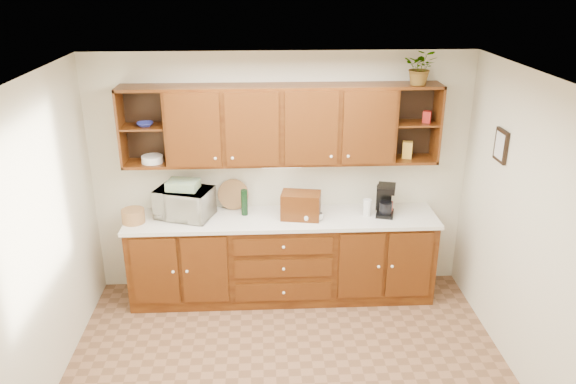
{
  "coord_description": "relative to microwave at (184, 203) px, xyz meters",
  "views": [
    {
      "loc": [
        -0.21,
        -3.89,
        3.35
      ],
      "look_at": [
        0.05,
        1.15,
        1.34
      ],
      "focal_mm": 35.0,
      "sensor_mm": 36.0,
      "label": 1
    }
  ],
  "objects": [
    {
      "name": "left_wall",
      "position": [
        -0.99,
        -1.5,
        0.21
      ],
      "size": [
        0.0,
        3.5,
        3.5
      ],
      "primitive_type": "plane",
      "rotation": [
        1.57,
        0.0,
        1.57
      ],
      "color": "beige",
      "rests_on": "floor"
    },
    {
      "name": "back_wall",
      "position": [
        1.01,
        0.25,
        0.21
      ],
      "size": [
        4.0,
        0.0,
        4.0
      ],
      "primitive_type": "plane",
      "rotation": [
        1.57,
        0.0,
        0.0
      ],
      "color": "beige",
      "rests_on": "floor"
    },
    {
      "name": "plate_stack",
      "position": [
        -0.3,
        0.07,
        0.46
      ],
      "size": [
        0.28,
        0.28,
        0.07
      ],
      "primitive_type": "cylinder",
      "rotation": [
        0.0,
        0.0,
        0.38
      ],
      "color": "white",
      "rests_on": "upper_cabinets"
    },
    {
      "name": "countertop",
      "position": [
        1.01,
        -0.06,
        -0.17
      ],
      "size": [
        3.24,
        0.64,
        0.04
      ],
      "primitive_type": "cube",
      "color": "white",
      "rests_on": "base_cabinets"
    },
    {
      "name": "canister_red",
      "position": [
        2.13,
        -0.01,
        -0.09
      ],
      "size": [
        0.15,
        0.15,
        0.13
      ],
      "primitive_type": "cylinder",
      "rotation": [
        0.0,
        0.0,
        0.42
      ],
      "color": "#A01C17",
      "rests_on": "countertop"
    },
    {
      "name": "mug_tree",
      "position": [
        1.31,
        -0.13,
        -0.11
      ],
      "size": [
        0.25,
        0.25,
        0.27
      ],
      "rotation": [
        0.0,
        0.0,
        -0.37
      ],
      "color": "black",
      "rests_on": "countertop"
    },
    {
      "name": "towel_stack",
      "position": [
        0.0,
        0.0,
        0.2
      ],
      "size": [
        0.35,
        0.28,
        0.09
      ],
      "primitive_type": "cube",
      "rotation": [
        0.0,
        0.0,
        -0.2
      ],
      "color": "#C2C75D",
      "rests_on": "microwave"
    },
    {
      "name": "bread_box",
      "position": [
        1.2,
        -0.09,
        -0.02
      ],
      "size": [
        0.43,
        0.31,
        0.28
      ],
      "primitive_type": "cube",
      "rotation": [
        0.0,
        0.0,
        -0.18
      ],
      "color": "black",
      "rests_on": "countertop"
    },
    {
      "name": "ceiling",
      "position": [
        1.01,
        -1.5,
        1.51
      ],
      "size": [
        4.0,
        4.0,
        0.0
      ],
      "primitive_type": "plane",
      "rotation": [
        3.14,
        0.0,
        0.0
      ],
      "color": "white",
      "rests_on": "back_wall"
    },
    {
      "name": "wine_bottle",
      "position": [
        0.62,
        0.02,
        -0.02
      ],
      "size": [
        0.08,
        0.08,
        0.28
      ],
      "primitive_type": "cylinder",
      "rotation": [
        0.0,
        0.0,
        -0.11
      ],
      "color": "black",
      "rests_on": "countertop"
    },
    {
      "name": "woven_tray",
      "position": [
        0.5,
        0.19,
        -0.15
      ],
      "size": [
        0.34,
        0.12,
        0.33
      ],
      "primitive_type": "cylinder",
      "rotation": [
        1.36,
        0.0,
        -0.1
      ],
      "color": "#9D6E41",
      "rests_on": "countertop"
    },
    {
      "name": "framed_picture",
      "position": [
        2.99,
        -0.6,
        0.76
      ],
      "size": [
        0.03,
        0.24,
        0.3
      ],
      "primitive_type": "cube",
      "color": "black",
      "rests_on": "right_wall"
    },
    {
      "name": "pantry_box_red",
      "position": [
        2.49,
        0.06,
        0.86
      ],
      "size": [
        0.1,
        0.1,
        0.12
      ],
      "primitive_type": "cube",
      "rotation": [
        0.0,
        0.0,
        -0.43
      ],
      "color": "#A01C17",
      "rests_on": "upper_cabinets"
    },
    {
      "name": "undercabinet_light",
      "position": [
        1.01,
        0.03,
        0.38
      ],
      "size": [
        0.4,
        0.05,
        0.02
      ],
      "primitive_type": "cube",
      "color": "white",
      "rests_on": "upper_cabinets"
    },
    {
      "name": "wicker_basket",
      "position": [
        -0.51,
        -0.12,
        -0.08
      ],
      "size": [
        0.27,
        0.27,
        0.14
      ],
      "primitive_type": "cylinder",
      "rotation": [
        0.0,
        0.0,
        -0.19
      ],
      "color": "#9D6E41",
      "rests_on": "countertop"
    },
    {
      "name": "pantry_box_yellow",
      "position": [
        2.31,
        0.08,
        0.51
      ],
      "size": [
        0.11,
        0.1,
        0.18
      ],
      "primitive_type": "cube",
      "rotation": [
        0.0,
        0.0,
        -0.24
      ],
      "color": "gold",
      "rests_on": "upper_cabinets"
    },
    {
      "name": "floor",
      "position": [
        1.01,
        -1.5,
        -1.09
      ],
      "size": [
        4.0,
        4.0,
        0.0
      ],
      "primitive_type": "plane",
      "color": "brown",
      "rests_on": "ground"
    },
    {
      "name": "base_cabinets",
      "position": [
        1.01,
        -0.05,
        -0.64
      ],
      "size": [
        3.2,
        0.6,
        0.9
      ],
      "primitive_type": "cube",
      "color": "black",
      "rests_on": "floor"
    },
    {
      "name": "upper_cabinets",
      "position": [
        1.02,
        0.09,
        0.8
      ],
      "size": [
        3.2,
        0.33,
        0.8
      ],
      "color": "black",
      "rests_on": "back_wall"
    },
    {
      "name": "canister_yellow",
      "position": [
        2.09,
        0.01,
        -0.1
      ],
      "size": [
        0.1,
        0.1,
        0.12
      ],
      "primitive_type": "cylinder",
      "rotation": [
        0.0,
        0.0,
        -0.31
      ],
      "color": "gold",
      "rests_on": "countertop"
    },
    {
      "name": "microwave",
      "position": [
        0.0,
        0.0,
        0.0
      ],
      "size": [
        0.65,
        0.54,
        0.31
      ],
      "primitive_type": "imported",
      "rotation": [
        0.0,
        0.0,
        -0.32
      ],
      "color": "beige",
      "rests_on": "countertop"
    },
    {
      "name": "canister_white",
      "position": [
        1.9,
        -0.06,
        -0.07
      ],
      "size": [
        0.09,
        0.09,
        0.18
      ],
      "primitive_type": "cylinder",
      "rotation": [
        0.0,
        0.0,
        0.08
      ],
      "color": "white",
      "rests_on": "countertop"
    },
    {
      "name": "right_wall",
      "position": [
        3.01,
        -1.5,
        0.21
      ],
      "size": [
        0.0,
        3.5,
        3.5
      ],
      "primitive_type": "plane",
      "rotation": [
        1.57,
        0.0,
        -1.57
      ],
      "color": "beige",
      "rests_on": "floor"
    },
    {
      "name": "bowl_stack",
      "position": [
        -0.34,
        0.06,
        0.82
      ],
      "size": [
        0.18,
        0.18,
        0.04
      ],
      "primitive_type": "imported",
      "rotation": [
        0.0,
        0.0,
        0.15
      ],
      "color": "navy",
      "rests_on": "upper_cabinets"
    },
    {
      "name": "potted_plant",
      "position": [
        2.37,
        0.02,
        1.37
      ],
      "size": [
        0.39,
        0.37,
        0.35
      ],
      "primitive_type": "imported",
      "rotation": [
        0.0,
        0.0,
        -0.38
      ],
      "color": "#999999",
      "rests_on": "upper_cabinets"
    },
    {
      "name": "coffee_maker",
      "position": [
        2.09,
        -0.04,
        0.0
      ],
      "size": [
        0.23,
        0.27,
        0.33
      ],
      "rotation": [
        0.0,
        0.0,
        -0.28
      ],
      "color": "black",
      "rests_on": "countertop"
    }
  ]
}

